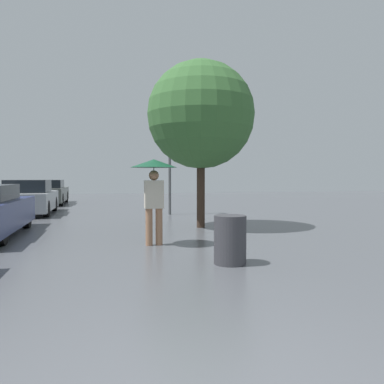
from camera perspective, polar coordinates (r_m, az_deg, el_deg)
name	(u,v)px	position (r m, az deg, el deg)	size (l,w,h in m)	color
pedestrian	(154,178)	(7.84, -5.83, 2.10)	(0.98, 0.98, 1.80)	#9E7051
parked_car_third	(29,198)	(15.57, -23.55, -0.89)	(1.71, 3.88, 1.32)	#9EA3A8
parked_car_farthest	(49,193)	(20.91, -20.99, -0.09)	(1.67, 4.39, 1.27)	#4C514C
tree	(201,115)	(10.70, 1.36, 11.61)	(3.01, 3.01, 4.67)	#38281E
street_lamp	(170,139)	(14.27, -3.43, 8.08)	(0.33, 0.33, 4.10)	#515456
trash_bin	(230,240)	(6.23, 5.82, -7.24)	(0.53, 0.53, 0.80)	#38383D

